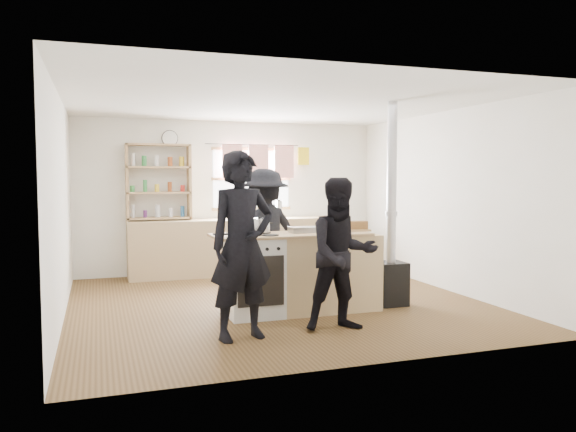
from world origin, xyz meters
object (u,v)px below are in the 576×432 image
object	(u,v)px
skillet_greens	(242,233)
flue_heater	(391,253)
stockpot_counter	(334,225)
stockpot_stove	(260,226)
roast_tray	(305,229)
person_near_right	(342,254)
thermos	(279,209)
bread_board	(358,227)
person_far	(264,232)
person_near_left	(242,245)
cooking_island	(302,272)

from	to	relation	value
skillet_greens	flue_heater	distance (m)	1.93
stockpot_counter	flue_heater	size ratio (longest dim) A/B	0.11
stockpot_counter	stockpot_stove	bearing A→B (deg)	168.05
roast_tray	person_near_right	size ratio (longest dim) A/B	0.23
thermos	bread_board	size ratio (longest dim) A/B	0.93
skillet_greens	person_near_right	bearing A→B (deg)	-42.72
bread_board	person_near_right	bearing A→B (deg)	-124.40
flue_heater	skillet_greens	bearing A→B (deg)	-178.07
roast_tray	stockpot_counter	bearing A→B (deg)	-11.86
skillet_greens	person_far	world-z (taller)	person_far
thermos	person_near_right	bearing A→B (deg)	-97.76
thermos	person_near_left	bearing A→B (deg)	-113.13
cooking_island	flue_heater	distance (m)	1.17
stockpot_counter	person_far	size ratio (longest dim) A/B	0.16
cooking_island	person_far	distance (m)	1.10
flue_heater	thermos	bearing A→B (deg)	101.14
skillet_greens	person_near_left	size ratio (longest dim) A/B	0.16
stockpot_stove	stockpot_counter	size ratio (longest dim) A/B	0.92
roast_tray	person_far	xyz separation A→B (m)	(-0.21, 0.96, -0.12)
stockpot_counter	bread_board	distance (m)	0.33
cooking_island	person_near_right	world-z (taller)	person_near_right
stockpot_stove	bread_board	distance (m)	1.21
stockpot_stove	flue_heater	distance (m)	1.68
flue_heater	person_far	world-z (taller)	flue_heater
skillet_greens	bread_board	distance (m)	1.48
bread_board	stockpot_counter	bearing A→B (deg)	-173.09
cooking_island	stockpot_stove	world-z (taller)	stockpot_stove
stockpot_counter	bread_board	xyz separation A→B (m)	(0.33, 0.04, -0.04)
stockpot_stove	person_near_left	world-z (taller)	person_near_left
thermos	bread_board	bearing A→B (deg)	-87.44
cooking_island	skillet_greens	size ratio (longest dim) A/B	6.63
stockpot_counter	roast_tray	bearing A→B (deg)	168.14
cooking_island	bread_board	size ratio (longest dim) A/B	6.31
cooking_island	stockpot_stove	distance (m)	0.74
stockpot_counter	person_near_right	world-z (taller)	person_near_right
person_near_left	roast_tray	bearing A→B (deg)	30.41
skillet_greens	flue_heater	size ratio (longest dim) A/B	0.12
roast_tray	person_far	size ratio (longest dim) A/B	0.21
thermos	flue_heater	distance (m)	2.87
flue_heater	person_near_left	xyz separation A→B (m)	(-2.10, -0.83, 0.27)
thermos	person_far	world-z (taller)	person_far
thermos	skillet_greens	size ratio (longest dim) A/B	0.97
cooking_island	stockpot_counter	world-z (taller)	stockpot_counter
flue_heater	person_near_right	bearing A→B (deg)	-140.64
person_near_right	flue_heater	bearing A→B (deg)	43.74
stockpot_stove	person_far	bearing A→B (deg)	70.19
cooking_island	stockpot_counter	size ratio (longest dim) A/B	7.49
thermos	flue_heater	xyz separation A→B (m)	(0.55, -2.79, -0.40)
roast_tray	person_near_right	xyz separation A→B (m)	(0.06, -0.94, -0.18)
person_far	stockpot_stove	bearing A→B (deg)	47.33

